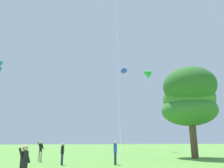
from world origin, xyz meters
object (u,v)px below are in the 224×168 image
kite_blue_delta (123,70)px  person_in_blue_jacket (62,152)px  kite_green_small (146,73)px  person_child_small (115,150)px  person_near_tree (24,163)px  kite_teal_box (0,67)px  tree_right_cluster (189,99)px  person_far_back (41,149)px

kite_blue_delta → person_in_blue_jacket: size_ratio=12.46×
kite_green_small → person_child_small: (-16.37, -20.70, -14.55)m
person_near_tree → person_in_blue_jacket: person_in_blue_jacket is taller
kite_green_small → person_near_tree: (-23.31, -28.26, -14.66)m
person_near_tree → kite_green_small: bearing=50.5°
kite_blue_delta → person_near_tree: bearing=-121.1°
kite_blue_delta → kite_green_small: bearing=-87.0°
person_in_blue_jacket → kite_teal_box: bearing=107.0°
person_child_small → tree_right_cluster: size_ratio=0.18×
person_in_blue_jacket → tree_right_cluster: 15.60m
person_near_tree → person_child_small: bearing=47.4°
kite_green_small → person_child_small: size_ratio=9.46×
person_far_back → tree_right_cluster: tree_right_cluster is taller
kite_blue_delta → kite_teal_box: bearing=-167.7°
person_near_tree → tree_right_cluster: 21.24m
person_near_tree → person_in_blue_jacket: 9.48m
person_near_tree → person_far_back: size_ratio=0.89×
person_child_small → tree_right_cluster: bearing=15.4°
kite_blue_delta → person_in_blue_jacket: bearing=-124.3°
person_child_small → person_in_blue_jacket: person_child_small is taller
kite_green_small → person_in_blue_jacket: size_ratio=10.29×
kite_green_small → person_in_blue_jacket: bearing=-136.3°
kite_green_small → tree_right_cluster: size_ratio=1.66×
kite_teal_box → person_near_tree: bearing=-83.0°
tree_right_cluster → person_far_back: bearing=172.4°
kite_green_small → person_far_back: (-21.44, -15.65, -14.54)m
kite_blue_delta → person_in_blue_jacket: 39.45m
kite_green_small → kite_blue_delta: bearing=93.0°
kite_green_small → tree_right_cluster: (-5.72, -17.75, -9.06)m
kite_teal_box → kite_blue_delta: (26.73, 5.84, 4.98)m
kite_green_small → kite_blue_delta: kite_blue_delta is taller
kite_teal_box → person_near_tree: (3.93, -32.00, -13.30)m
kite_teal_box → tree_right_cluster: size_ratio=1.53×
kite_teal_box → tree_right_cluster: (21.52, -21.50, -7.70)m
kite_teal_box → tree_right_cluster: 31.38m
kite_blue_delta → person_child_small: kite_blue_delta is taller
kite_teal_box → kite_blue_delta: bearing=12.3°
kite_blue_delta → person_far_back: kite_blue_delta is taller
person_in_blue_jacket → person_child_small: bearing=-20.0°
person_child_small → kite_teal_box: bearing=114.0°
kite_green_small → person_child_small: bearing=-128.3°
kite_teal_box → person_in_blue_jacket: size_ratio=9.50×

